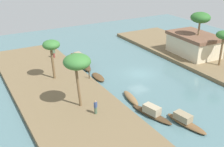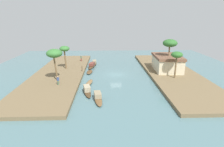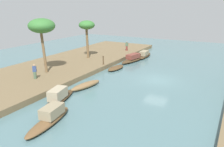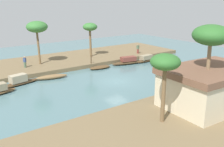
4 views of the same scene
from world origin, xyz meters
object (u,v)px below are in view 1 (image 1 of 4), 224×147
sampan_foreground (131,98)px  palm_tree_right_tall (224,36)px  palm_tree_left_near (51,46)px  sampan_near_left_bank (152,112)px  sampan_downstream_large (85,64)px  person_by_mooring (54,53)px  sampan_upstream_small (185,121)px  sampan_with_tall_canopy (78,57)px  person_on_near_bank (96,108)px  sampan_open_hull (98,77)px  riverside_building (194,44)px  palm_tree_right_short (200,18)px  mooring_post (89,74)px  palm_tree_left_far (77,62)px

sampan_foreground → palm_tree_right_tall: 17.64m
palm_tree_left_near → palm_tree_right_tall: palm_tree_left_near is taller
sampan_near_left_bank → sampan_foreground: (-4.07, 0.00, -0.18)m
sampan_downstream_large → person_by_mooring: 5.82m
person_by_mooring → palm_tree_right_tall: 25.93m
sampan_downstream_large → sampan_foreground: size_ratio=1.34×
sampan_upstream_small → sampan_with_tall_canopy: 23.04m
person_on_near_bank → sampan_foreground: bearing=161.8°
sampan_open_hull → riverside_building: riverside_building is taller
sampan_downstream_large → person_on_near_bank: (13.82, -5.02, 0.79)m
person_on_near_bank → sampan_upstream_small: bearing=109.0°
palm_tree_right_short → person_by_mooring: bearing=-116.7°
person_on_near_bank → palm_tree_right_short: 24.52m
palm_tree_left_near → sampan_with_tall_canopy: bearing=135.7°
palm_tree_right_tall → sampan_with_tall_canopy: bearing=-130.2°
sampan_foreground → person_on_near_bank: bearing=-64.5°
sampan_open_hull → palm_tree_right_short: (0.79, 17.67, 6.45)m
person_by_mooring → person_on_near_bank: bearing=74.0°
mooring_post → palm_tree_right_short: (0.31, 19.24, 5.53)m
sampan_near_left_bank → person_by_mooring: bearing=176.9°
sampan_downstream_large → sampan_with_tall_canopy: size_ratio=1.05×
palm_tree_right_short → riverside_building: bearing=-174.0°
person_by_mooring → sampan_near_left_bank: bearing=89.1°
sampan_near_left_bank → palm_tree_right_short: 21.12m
sampan_open_hull → mooring_post: 1.89m
sampan_upstream_small → mooring_post: mooring_post is taller
sampan_upstream_small → palm_tree_left_far: (-7.97, -8.19, 5.27)m
mooring_post → palm_tree_right_tall: palm_tree_right_tall is taller
mooring_post → riverside_building: size_ratio=0.14×
mooring_post → palm_tree_right_short: 20.02m
sampan_open_hull → palm_tree_right_short: size_ratio=0.46×
sampan_downstream_large → sampan_with_tall_canopy: bearing=-177.2°
sampan_with_tall_canopy → palm_tree_right_short: (9.22, 17.01, 6.26)m
palm_tree_left_near → palm_tree_right_short: 23.55m
sampan_upstream_small → palm_tree_right_tall: size_ratio=0.93×
sampan_with_tall_canopy → palm_tree_right_tall: (14.19, 16.81, 4.64)m
sampan_downstream_large → person_by_mooring: size_ratio=3.44×
person_by_mooring → palm_tree_right_tall: palm_tree_right_tall is taller
sampan_upstream_small → sampan_downstream_large: bearing=177.9°
sampan_upstream_small → person_on_near_bank: size_ratio=3.19×
sampan_open_hull → palm_tree_left_far: (6.57, -5.68, 5.48)m
sampan_open_hull → person_on_near_bank: bearing=-24.7°
mooring_post → riverside_building: 19.21m
sampan_upstream_small → sampan_with_tall_canopy: (-22.97, -1.85, -0.02)m
sampan_open_hull → sampan_near_left_bank: (11.52, 0.57, 0.23)m
palm_tree_left_near → palm_tree_left_far: palm_tree_left_far is taller
mooring_post → sampan_open_hull: bearing=107.2°
sampan_with_tall_canopy → mooring_post: mooring_post is taller
sampan_open_hull → palm_tree_left_far: palm_tree_left_far is taller
palm_tree_left_far → sampan_foreground: bearing=82.0°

